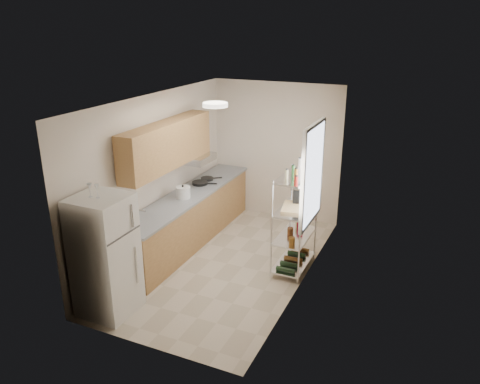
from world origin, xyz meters
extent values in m
cube|color=beige|center=(0.00, 0.00, -0.01)|extent=(2.50, 4.40, 0.01)
cube|color=white|center=(0.00, 0.00, 2.60)|extent=(2.50, 4.40, 0.01)
cube|color=beige|center=(0.00, 2.21, 1.30)|extent=(2.50, 0.01, 2.60)
cube|color=beige|center=(0.00, -2.21, 1.30)|extent=(2.50, 0.01, 2.60)
cube|color=beige|center=(-1.25, 0.00, 1.30)|extent=(0.01, 4.40, 2.60)
cube|color=beige|center=(1.25, 0.00, 1.30)|extent=(0.01, 4.40, 2.60)
cube|color=#B4864C|center=(-0.92, 0.44, 0.43)|extent=(0.60, 3.48, 0.86)
cube|color=gray|center=(-0.90, 0.44, 0.88)|extent=(0.63, 3.51, 0.04)
cube|color=#B7BABC|center=(-0.94, -0.70, 0.88)|extent=(0.52, 0.44, 0.04)
cube|color=#B7BABC|center=(-0.64, 1.80, 0.46)|extent=(0.01, 0.55, 0.72)
cube|color=#B4864C|center=(-1.05, 0.10, 1.81)|extent=(0.33, 2.20, 0.72)
cube|color=#B7BABC|center=(-1.00, 0.90, 1.39)|extent=(0.50, 0.60, 0.12)
cube|color=white|center=(1.23, 0.35, 1.55)|extent=(0.06, 1.00, 1.46)
cube|color=silver|center=(1.00, 0.30, 0.10)|extent=(0.45, 0.90, 0.02)
cube|color=silver|center=(1.00, 0.30, 0.55)|extent=(0.45, 0.90, 0.02)
cube|color=silver|center=(1.00, 0.30, 1.00)|extent=(0.45, 0.90, 0.02)
cube|color=silver|center=(1.00, 0.30, 1.50)|extent=(0.45, 0.90, 0.02)
cylinder|color=silver|center=(0.79, -0.14, 0.78)|extent=(0.02, 0.02, 1.55)
cylinder|color=silver|center=(0.79, 0.74, 0.78)|extent=(0.02, 0.02, 1.55)
cylinder|color=silver|center=(1.22, -0.14, 0.78)|extent=(0.02, 0.02, 1.55)
cylinder|color=silver|center=(1.22, 0.74, 0.78)|extent=(0.02, 0.02, 1.55)
cylinder|color=white|center=(0.00, -0.30, 2.57)|extent=(0.34, 0.34, 0.05)
cube|color=silver|center=(-0.87, -1.77, 0.81)|extent=(0.67, 0.67, 1.62)
cylinder|color=white|center=(-0.89, 0.24, 1.00)|extent=(0.24, 0.24, 0.19)
cylinder|color=black|center=(-0.97, 0.94, 0.92)|extent=(0.34, 0.34, 0.05)
cylinder|color=black|center=(-0.96, 1.20, 0.92)|extent=(0.31, 0.31, 0.05)
cube|color=tan|center=(1.01, 0.27, 1.03)|extent=(0.47, 0.56, 0.03)
cube|color=black|center=(0.99, 0.50, 1.15)|extent=(0.19, 0.25, 0.27)
cube|color=#A5142F|center=(1.00, 0.61, 0.64)|extent=(0.13, 0.15, 0.15)
camera|label=1|loc=(2.88, -5.93, 3.64)|focal=35.00mm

